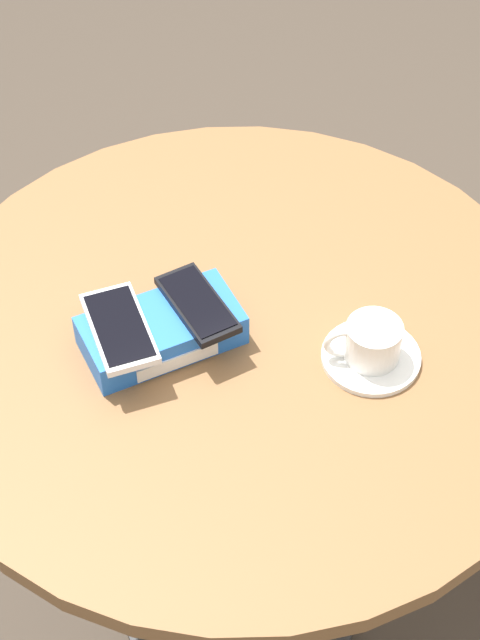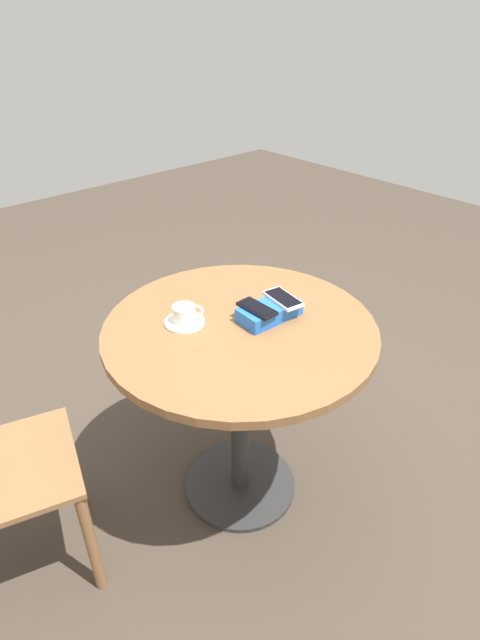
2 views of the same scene
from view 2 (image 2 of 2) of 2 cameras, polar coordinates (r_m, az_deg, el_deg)
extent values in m
plane|color=#42382D|center=(2.15, 0.00, -18.33)|extent=(8.00, 8.00, 0.00)
cylinder|color=#2D2D2D|center=(2.14, 0.00, -18.16)|extent=(0.44, 0.44, 0.02)
cylinder|color=#2D2D2D|center=(1.87, 0.00, -10.82)|extent=(0.07, 0.07, 0.73)
cylinder|color=brown|center=(1.63, 0.00, -1.04)|extent=(0.90, 0.90, 0.03)
cube|color=blue|center=(1.65, 3.39, 0.97)|extent=(0.22, 0.12, 0.05)
cube|color=white|center=(1.69, 2.18, 1.46)|extent=(0.12, 0.01, 0.02)
cube|color=silver|center=(1.67, 4.93, 2.44)|extent=(0.09, 0.15, 0.01)
cube|color=black|center=(1.67, 4.94, 2.61)|extent=(0.08, 0.14, 0.00)
cube|color=black|center=(1.61, 1.94, 1.34)|extent=(0.06, 0.14, 0.01)
cube|color=black|center=(1.61, 1.94, 1.53)|extent=(0.05, 0.12, 0.00)
cylinder|color=white|center=(1.64, -6.35, -0.24)|extent=(0.13, 0.13, 0.01)
cylinder|color=white|center=(1.63, -6.42, 0.71)|extent=(0.07, 0.07, 0.06)
cylinder|color=olive|center=(1.61, -6.46, 1.37)|extent=(0.06, 0.06, 0.00)
torus|color=white|center=(1.63, -5.03, 0.94)|extent=(0.05, 0.03, 0.05)
cube|color=brown|center=(1.73, -25.03, -15.24)|extent=(0.50, 0.50, 0.02)
cylinder|color=brown|center=(1.78, -16.62, -23.29)|extent=(0.04, 0.04, 0.46)
cylinder|color=brown|center=(2.01, -18.58, -15.25)|extent=(0.04, 0.04, 0.46)
camera|label=1|loc=(2.33, -6.55, 37.35)|focal=60.00mm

